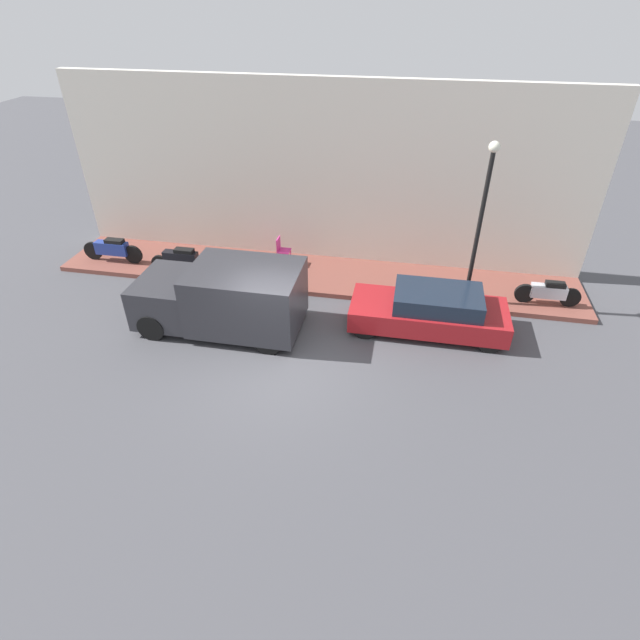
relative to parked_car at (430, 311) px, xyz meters
name	(u,v)px	position (x,y,z in m)	size (l,w,h in m)	color
ground_plane	(279,361)	(-2.12, 3.65, -0.59)	(60.00, 60.00, 0.00)	#47474C
sidewalk	(314,274)	(2.29, 3.65, -0.52)	(2.43, 16.52, 0.15)	brown
building_facade	(322,176)	(3.66, 3.65, 2.26)	(0.30, 16.52, 5.70)	silver
parked_car	(430,311)	(0.00, 0.00, 0.00)	(1.67, 4.14, 1.21)	maroon
delivery_van	(222,297)	(-0.91, 5.48, 0.34)	(2.10, 4.41, 1.83)	#2D2D33
motorcycle_black	(181,260)	(1.50, 7.76, 0.01)	(0.30, 2.05, 0.84)	black
motorcycle_blue	(113,249)	(1.82, 10.33, 0.00)	(0.30, 2.06, 0.80)	navy
scooter_silver	(549,292)	(1.71, -3.32, -0.05)	(0.30, 1.81, 0.72)	#B7B7BF
streetlamp	(482,211)	(1.44, -1.04, 2.32)	(0.28, 0.28, 4.55)	black
cafe_chair	(282,249)	(2.66, 4.79, 0.10)	(0.40, 0.40, 0.92)	#D8338C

